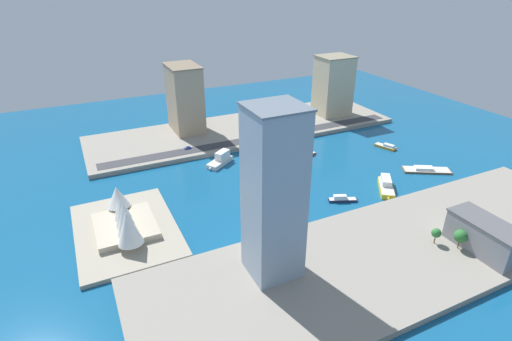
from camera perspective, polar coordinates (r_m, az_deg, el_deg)
The scene contains 23 objects.
ground_plane at distance 251.68m, azimuth 6.35°, elevation -0.68°, with size 440.00×440.00×0.00m, color #145684.
quay_west at distance 195.24m, azimuth 19.69°, elevation -10.70°, with size 70.00×240.00×2.96m, color gray.
quay_east at distance 320.12m, azimuth -1.62°, elevation 5.90°, with size 70.00×240.00×2.96m, color gray.
peninsula_point at distance 207.91m, azimuth -18.00°, elevation -8.07°, with size 66.81×46.84×2.00m, color #A89E89.
road_strip at distance 298.18m, azimuth 0.36°, elevation 4.63°, with size 10.77×228.00×0.15m, color #38383D.
tugboat_red at distance 277.95m, azimuth 7.22°, elevation 2.31°, with size 5.69×16.11×3.67m.
ferry_green_doubledeck at distance 217.43m, azimuth 2.62°, elevation -4.39°, with size 10.94×22.14×7.64m.
ferry_yellow_fast at distance 245.08m, azimuth 18.03°, elevation -2.11°, with size 23.06×19.11×6.17m.
ferry_white_commuter at distance 265.14m, azimuth -5.07°, elevation 1.56°, with size 18.14×21.43×7.94m.
barge_flat_brown at distance 277.02m, azimuth 23.02°, elevation 0.10°, with size 22.29×29.99×2.86m.
patrol_launch_navy at distance 227.19m, azimuth 12.13°, elevation -3.99°, with size 9.37×16.19×3.74m.
water_taxi_orange at distance 302.96m, azimuth 18.02°, elevation 3.27°, with size 16.45×9.81×3.43m.
office_block_beige at distance 350.97m, azimuth 10.92°, elevation 11.78°, with size 24.47×28.01×49.12m.
tower_tall_glass at distance 151.78m, azimuth 2.56°, elevation -3.63°, with size 19.89×20.42×70.91m.
warehouse_low_gray at distance 204.58m, azimuth 29.78°, elevation -8.10°, with size 32.26×14.76×14.58m.
apartment_midrise_tan at distance 311.73m, azimuth -10.09°, elevation 10.07°, with size 32.85×22.19×50.01m.
hatchback_blue at distance 283.71m, azimuth -9.68°, elevation 3.22°, with size 2.18×4.80×1.46m.
van_white at distance 319.96m, azimuth 7.49°, elevation 6.13°, with size 2.08×4.93×1.59m.
pickup_red at distance 310.32m, azimuth 6.47°, elevation 5.53°, with size 1.97×4.78×1.65m.
sedan_silver at distance 303.75m, azimuth 2.04°, elevation 5.21°, with size 2.09×4.46×1.54m.
traffic_light_waterfront at distance 306.13m, azimuth 6.46°, elevation 5.91°, with size 0.36×0.36×6.50m.
opera_landmark at distance 202.15m, azimuth -18.27°, elevation -6.29°, with size 47.60×28.07×19.06m.
park_tree_cluster at distance 200.92m, azimuth 26.26°, elevation -8.26°, with size 12.30×11.73×9.34m.
Camera 1 is at (-188.42, 120.92, 114.99)m, focal length 28.11 mm.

